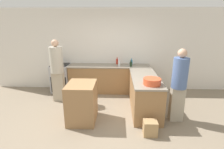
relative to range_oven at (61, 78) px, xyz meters
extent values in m
plane|color=gray|center=(1.62, -1.98, -0.46)|extent=(14.00, 14.00, 0.00)
cube|color=white|center=(1.62, 0.33, 0.89)|extent=(8.00, 0.06, 2.70)
cube|color=olive|center=(1.62, 0.00, -0.02)|extent=(2.62, 0.59, 0.87)
cube|color=gray|center=(1.62, 0.00, 0.43)|extent=(2.65, 0.62, 0.04)
cube|color=olive|center=(2.60, -1.22, -0.02)|extent=(0.66, 1.84, 0.87)
cube|color=gray|center=(2.60, -1.22, 0.43)|extent=(0.69, 1.87, 0.04)
cube|color=#ADADB2|center=(0.00, 0.00, 0.00)|extent=(0.59, 0.59, 0.91)
cube|color=black|center=(0.00, -0.30, -0.14)|extent=(0.50, 0.01, 0.51)
cube|color=black|center=(0.00, 0.00, 0.45)|extent=(0.54, 0.55, 0.01)
cube|color=#997047|center=(1.08, -1.86, 0.00)|extent=(0.63, 0.77, 0.92)
cylinder|color=#DB512D|center=(2.67, -1.83, 0.52)|extent=(0.39, 0.39, 0.15)
cylinder|color=#338CBF|center=(2.35, 0.09, 0.52)|extent=(0.07, 0.07, 0.15)
cylinder|color=#338CBF|center=(2.35, 0.09, 0.63)|extent=(0.03, 0.03, 0.06)
cylinder|color=silver|center=(1.94, -0.15, 0.54)|extent=(0.06, 0.06, 0.18)
cylinder|color=silver|center=(1.94, -0.15, 0.66)|extent=(0.03, 0.03, 0.07)
cylinder|color=red|center=(1.87, 0.18, 0.53)|extent=(0.07, 0.07, 0.16)
cylinder|color=red|center=(1.87, 0.18, 0.64)|extent=(0.03, 0.03, 0.06)
cylinder|color=black|center=(2.31, -0.15, 0.52)|extent=(0.07, 0.07, 0.15)
cylinder|color=black|center=(2.31, -0.15, 0.62)|extent=(0.03, 0.03, 0.06)
cube|color=#ADA38E|center=(0.17, -0.77, -0.03)|extent=(0.33, 0.20, 0.86)
cylinder|color=#B7B2A3|center=(0.17, -0.77, 0.77)|extent=(0.37, 0.37, 0.73)
sphere|color=tan|center=(0.17, -0.77, 1.24)|extent=(0.20, 0.20, 0.20)
cube|color=#ADA38E|center=(3.28, -1.77, -0.05)|extent=(0.30, 0.19, 0.82)
cylinder|color=#4C6699|center=(3.28, -1.77, 0.70)|extent=(0.34, 0.34, 0.69)
sphere|color=tan|center=(3.28, -1.77, 1.15)|extent=(0.20, 0.20, 0.20)
cube|color=#A88456|center=(2.58, -2.38, -0.30)|extent=(0.28, 0.23, 0.32)
camera|label=1|loc=(1.91, -5.53, 1.77)|focal=28.00mm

